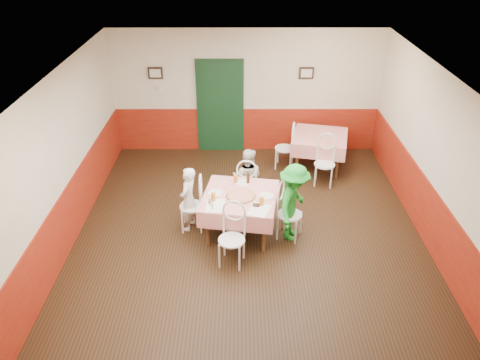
{
  "coord_description": "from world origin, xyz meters",
  "views": [
    {
      "loc": [
        -0.16,
        -6.56,
        4.86
      ],
      "look_at": [
        -0.15,
        0.13,
        1.05
      ],
      "focal_mm": 35.0,
      "sensor_mm": 36.0,
      "label": 1
    }
  ],
  "objects_px": {
    "diner_far": "(247,178)",
    "chair_near": "(232,240)",
    "second_table": "(319,151)",
    "chair_far": "(247,186)",
    "diner_right": "(293,203)",
    "chair_right": "(290,215)",
    "glass_a": "(213,197)",
    "main_table": "(240,214)",
    "beer_bottle": "(248,178)",
    "chair_left": "(192,206)",
    "wallet": "(256,205)",
    "chair_second_a": "(285,148)",
    "diner_left": "(188,199)",
    "glass_b": "(262,201)",
    "chair_second_b": "(325,164)",
    "pizza": "(241,196)",
    "glass_c": "(236,179)"
  },
  "relations": [
    {
      "from": "diner_far",
      "to": "chair_near",
      "type": "bearing_deg",
      "value": 92.27
    },
    {
      "from": "second_table",
      "to": "chair_far",
      "type": "height_order",
      "value": "chair_far"
    },
    {
      "from": "chair_far",
      "to": "diner_right",
      "type": "bearing_deg",
      "value": 132.22
    },
    {
      "from": "chair_right",
      "to": "glass_a",
      "type": "xyz_separation_m",
      "value": [
        -1.28,
        -0.04,
        0.38
      ]
    },
    {
      "from": "main_table",
      "to": "beer_bottle",
      "type": "relative_size",
      "value": 5.73
    },
    {
      "from": "chair_left",
      "to": "diner_far",
      "type": "xyz_separation_m",
      "value": [
        0.98,
        0.76,
        0.14
      ]
    },
    {
      "from": "wallet",
      "to": "chair_second_a",
      "type": "bearing_deg",
      "value": 84.6
    },
    {
      "from": "chair_right",
      "to": "diner_far",
      "type": "height_order",
      "value": "diner_far"
    },
    {
      "from": "glass_a",
      "to": "diner_left",
      "type": "bearing_deg",
      "value": 145.09
    },
    {
      "from": "glass_a",
      "to": "diner_right",
      "type": "height_order",
      "value": "diner_right"
    },
    {
      "from": "chair_left",
      "to": "glass_a",
      "type": "height_order",
      "value": "same"
    },
    {
      "from": "second_table",
      "to": "chair_far",
      "type": "distance_m",
      "value": 2.26
    },
    {
      "from": "glass_b",
      "to": "glass_a",
      "type": "bearing_deg",
      "value": 170.74
    },
    {
      "from": "chair_second_b",
      "to": "diner_right",
      "type": "relative_size",
      "value": 0.65
    },
    {
      "from": "chair_second_a",
      "to": "chair_near",
      "type": "bearing_deg",
      "value": -5.48
    },
    {
      "from": "pizza",
      "to": "diner_far",
      "type": "height_order",
      "value": "diner_far"
    },
    {
      "from": "beer_bottle",
      "to": "diner_right",
      "type": "relative_size",
      "value": 0.15
    },
    {
      "from": "chair_left",
      "to": "chair_far",
      "type": "distance_m",
      "value": 1.2
    },
    {
      "from": "pizza",
      "to": "diner_left",
      "type": "xyz_separation_m",
      "value": [
        -0.9,
        0.19,
        -0.18
      ]
    },
    {
      "from": "pizza",
      "to": "diner_left",
      "type": "height_order",
      "value": "diner_left"
    },
    {
      "from": "diner_left",
      "to": "main_table",
      "type": "bearing_deg",
      "value": 98.69
    },
    {
      "from": "second_table",
      "to": "glass_c",
      "type": "xyz_separation_m",
      "value": [
        -1.8,
        -2.02,
        0.45
      ]
    },
    {
      "from": "chair_second_a",
      "to": "glass_b",
      "type": "relative_size",
      "value": 6.64
    },
    {
      "from": "main_table",
      "to": "chair_near",
      "type": "distance_m",
      "value": 0.85
    },
    {
      "from": "chair_second_a",
      "to": "chair_second_b",
      "type": "height_order",
      "value": "same"
    },
    {
      "from": "chair_far",
      "to": "chair_left",
      "type": "bearing_deg",
      "value": 40.59
    },
    {
      "from": "glass_b",
      "to": "glass_c",
      "type": "relative_size",
      "value": 1.02
    },
    {
      "from": "chair_second_b",
      "to": "glass_c",
      "type": "distance_m",
      "value": 2.23
    },
    {
      "from": "pizza",
      "to": "main_table",
      "type": "bearing_deg",
      "value": 104.67
    },
    {
      "from": "chair_second_b",
      "to": "diner_right",
      "type": "xyz_separation_m",
      "value": [
        -0.83,
        -1.83,
        0.24
      ]
    },
    {
      "from": "chair_left",
      "to": "chair_near",
      "type": "distance_m",
      "value": 1.2
    },
    {
      "from": "second_table",
      "to": "chair_right",
      "type": "xyz_separation_m",
      "value": [
        -0.88,
        -2.57,
        0.08
      ]
    },
    {
      "from": "chair_far",
      "to": "diner_far",
      "type": "bearing_deg",
      "value": -94.41
    },
    {
      "from": "beer_bottle",
      "to": "wallet",
      "type": "height_order",
      "value": "beer_bottle"
    },
    {
      "from": "chair_second_b",
      "to": "glass_a",
      "type": "bearing_deg",
      "value": -126.12
    },
    {
      "from": "glass_a",
      "to": "pizza",
      "type": "bearing_deg",
      "value": 15.01
    },
    {
      "from": "chair_second_b",
      "to": "glass_a",
      "type": "height_order",
      "value": "same"
    },
    {
      "from": "chair_right",
      "to": "glass_b",
      "type": "bearing_deg",
      "value": 130.58
    },
    {
      "from": "chair_left",
      "to": "chair_near",
      "type": "relative_size",
      "value": 1.0
    },
    {
      "from": "main_table",
      "to": "second_table",
      "type": "distance_m",
      "value": 2.98
    },
    {
      "from": "glass_c",
      "to": "beer_bottle",
      "type": "height_order",
      "value": "beer_bottle"
    },
    {
      "from": "pizza",
      "to": "diner_right",
      "type": "distance_m",
      "value": 0.88
    },
    {
      "from": "chair_second_b",
      "to": "chair_right",
      "type": "bearing_deg",
      "value": -102.69
    },
    {
      "from": "chair_far",
      "to": "diner_far",
      "type": "distance_m",
      "value": 0.15
    },
    {
      "from": "second_table",
      "to": "chair_right",
      "type": "height_order",
      "value": "chair_right"
    },
    {
      "from": "chair_left",
      "to": "chair_far",
      "type": "height_order",
      "value": "same"
    },
    {
      "from": "chair_near",
      "to": "pizza",
      "type": "relative_size",
      "value": 1.95
    },
    {
      "from": "chair_left",
      "to": "chair_second_a",
      "type": "bearing_deg",
      "value": 141.48
    },
    {
      "from": "chair_right",
      "to": "glass_c",
      "type": "bearing_deg",
      "value": 80.25
    },
    {
      "from": "diner_left",
      "to": "glass_b",
      "type": "bearing_deg",
      "value": 87.92
    }
  ]
}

